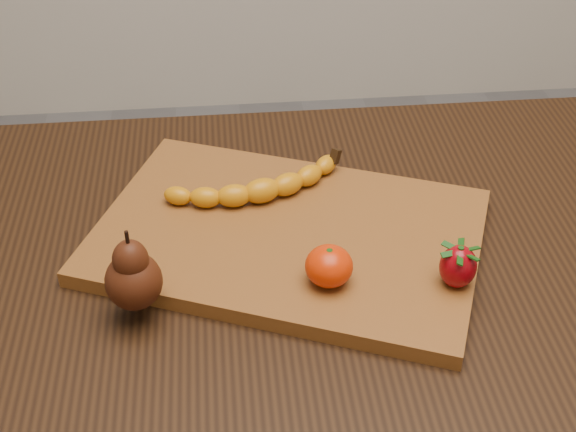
{
  "coord_description": "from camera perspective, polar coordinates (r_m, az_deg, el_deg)",
  "views": [
    {
      "loc": [
        -0.07,
        -0.72,
        1.37
      ],
      "look_at": [
        0.0,
        0.03,
        0.8
      ],
      "focal_mm": 50.0,
      "sensor_mm": 36.0,
      "label": 1
    }
  ],
  "objects": [
    {
      "name": "strawberry",
      "position": [
        0.89,
        12.01,
        -3.43
      ],
      "size": [
        0.05,
        0.05,
        0.05
      ],
      "primitive_type": null,
      "rotation": [
        0.0,
        0.0,
        0.21
      ],
      "color": "#8B030B",
      "rests_on": "cutting_board"
    },
    {
      "name": "cutting_board",
      "position": [
        0.96,
        -0.0,
        -1.42
      ],
      "size": [
        0.53,
        0.45,
        0.02
      ],
      "primitive_type": "cube",
      "rotation": [
        0.0,
        0.0,
        -0.38
      ],
      "color": "brown",
      "rests_on": "table"
    },
    {
      "name": "mandarin",
      "position": [
        0.87,
        2.93,
        -3.57
      ],
      "size": [
        0.06,
        0.06,
        0.04
      ],
      "primitive_type": "ellipsoid",
      "rotation": [
        0.0,
        0.0,
        0.1
      ],
      "color": "red",
      "rests_on": "cutting_board"
    },
    {
      "name": "table",
      "position": [
        1.01,
        0.07,
        -7.32
      ],
      "size": [
        1.0,
        0.7,
        0.76
      ],
      "color": "black",
      "rests_on": "ground"
    },
    {
      "name": "pear",
      "position": [
        0.84,
        -11.04,
        -3.71
      ],
      "size": [
        0.06,
        0.06,
        0.09
      ],
      "primitive_type": null,
      "rotation": [
        0.0,
        0.0,
        -0.0
      ],
      "color": "#411A0A",
      "rests_on": "cutting_board"
    },
    {
      "name": "banana",
      "position": [
        1.0,
        -1.88,
        1.82
      ],
      "size": [
        0.21,
        0.1,
        0.03
      ],
      "primitive_type": null,
      "rotation": [
        0.0,
        0.0,
        0.26
      ],
      "color": "orange",
      "rests_on": "cutting_board"
    }
  ]
}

